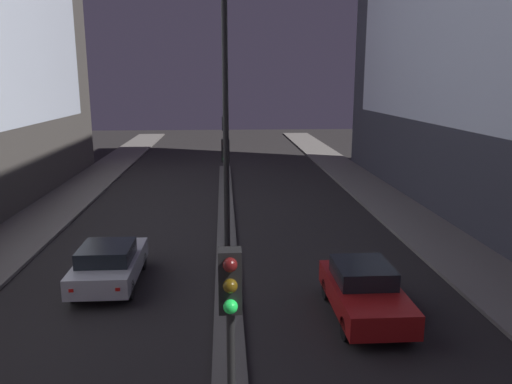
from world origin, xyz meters
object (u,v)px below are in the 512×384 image
Objects in this scene: traffic_light_near at (231,329)px; traffic_light_far at (225,135)px; car_left_lane at (109,264)px; traffic_light_mid at (226,168)px; car_right_lane at (364,291)px; street_lamp at (225,74)px.

traffic_light_near is 1.00× the size of traffic_light_far.
traffic_light_far is at bearing 75.84° from car_left_lane.
traffic_light_mid is 7.71m from car_right_lane.
traffic_light_mid is 0.47× the size of street_lamp.
car_right_lane is at bearing 59.97° from traffic_light_near.
traffic_light_mid is (0.00, 12.92, 0.00)m from traffic_light_near.
traffic_light_far is at bearing 102.10° from car_right_lane.
traffic_light_near is 0.47× the size of street_lamp.
traffic_light_mid is 6.76m from street_lamp.
traffic_light_near is 8.27m from car_right_lane.
traffic_light_near is 1.00× the size of traffic_light_mid.
street_lamp is 2.25× the size of car_right_lane.
car_left_lane is at bearing 148.62° from street_lamp.
car_right_lane is (3.94, -6.11, -2.57)m from traffic_light_mid.
traffic_light_far is at bearing 90.00° from traffic_light_mid.
traffic_light_mid is at bearing 122.79° from car_right_lane.
car_left_lane is 0.99× the size of car_right_lane.
traffic_light_mid is at bearing 40.38° from car_left_lane.
car_left_lane is at bearing 160.67° from car_right_lane.
traffic_light_mid and traffic_light_far have the same top height.
street_lamp reaches higher than traffic_light_near.
street_lamp is (0.00, -5.75, 3.55)m from traffic_light_mid.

